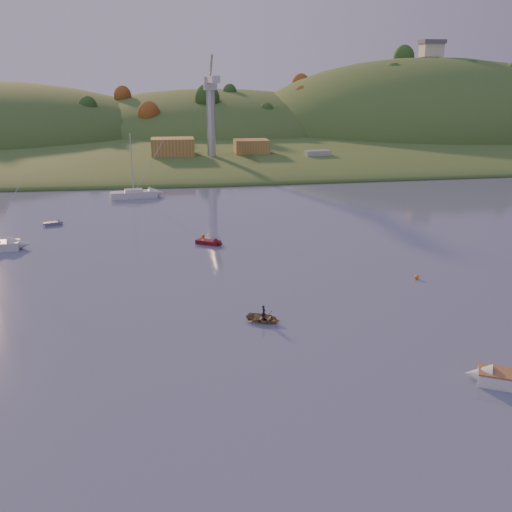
{
  "coord_description": "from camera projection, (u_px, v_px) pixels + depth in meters",
  "views": [
    {
      "loc": [
        -9.3,
        -29.58,
        22.28
      ],
      "look_at": [
        0.02,
        31.14,
        3.01
      ],
      "focal_mm": 40.0,
      "sensor_mm": 36.0,
      "label": 1
    }
  ],
  "objects": [
    {
      "name": "dock_crane",
      "position": [
        211.0,
        99.0,
        142.72
      ],
      "size": [
        3.2,
        28.0,
        20.3
      ],
      "color": "#B7B7BC",
      "rests_on": "wharf"
    },
    {
      "name": "grey_dinghy",
      "position": [
        56.0,
        223.0,
        90.36
      ],
      "size": [
        3.3,
        2.09,
        1.16
      ],
      "rotation": [
        0.0,
        0.0,
        0.33
      ],
      "color": "slate",
      "rests_on": "ground"
    },
    {
      "name": "shed_west",
      "position": [
        173.0,
        147.0,
        149.33
      ],
      "size": [
        11.0,
        8.0,
        4.8
      ],
      "primitive_type": "cube",
      "color": "olive",
      "rests_on": "wharf"
    },
    {
      "name": "red_tender",
      "position": [
        213.0,
        243.0,
        79.43
      ],
      "size": [
        4.12,
        3.29,
        1.36
      ],
      "rotation": [
        0.0,
        0.0,
        -0.56
      ],
      "color": "#540C14",
      "rests_on": "ground"
    },
    {
      "name": "paddler",
      "position": [
        264.0,
        315.0,
        54.29
      ],
      "size": [
        0.55,
        0.6,
        1.38
      ],
      "primitive_type": "imported",
      "rotation": [
        0.0,
        0.0,
        1.02
      ],
      "color": "black",
      "rests_on": "ground"
    },
    {
      "name": "sailboat_far",
      "position": [
        134.0,
        194.0,
        110.48
      ],
      "size": [
        9.23,
        4.15,
        12.35
      ],
      "rotation": [
        0.0,
        0.0,
        0.17
      ],
      "color": "silver",
      "rests_on": "ground"
    },
    {
      "name": "hillside_trees",
      "position": [
        193.0,
        141.0,
        210.4
      ],
      "size": [
        280.0,
        50.0,
        32.0
      ],
      "primitive_type": null,
      "color": "#203F16",
      "rests_on": "ground"
    },
    {
      "name": "hill_center",
      "position": [
        214.0,
        134.0,
        235.42
      ],
      "size": [
        140.0,
        120.0,
        36.0
      ],
      "primitive_type": "ellipsoid",
      "color": "#274B1E",
      "rests_on": "ground"
    },
    {
      "name": "work_vessel",
      "position": [
        317.0,
        160.0,
        151.09
      ],
      "size": [
        15.83,
        7.12,
        3.94
      ],
      "rotation": [
        0.0,
        0.0,
        0.11
      ],
      "color": "slate",
      "rests_on": "ground"
    },
    {
      "name": "buoy_1",
      "position": [
        417.0,
        277.0,
        65.92
      ],
      "size": [
        0.5,
        0.5,
        0.5
      ],
      "primitive_type": "sphere",
      "color": "orange",
      "rests_on": "ground"
    },
    {
      "name": "far_shore",
      "position": [
        188.0,
        130.0,
        252.84
      ],
      "size": [
        620.0,
        220.0,
        1.5
      ],
      "primitive_type": "cube",
      "color": "#274B1E",
      "rests_on": "ground"
    },
    {
      "name": "wharf",
      "position": [
        223.0,
        161.0,
        151.34
      ],
      "size": [
        42.0,
        16.0,
        2.4
      ],
      "primitive_type": "cube",
      "color": "slate",
      "rests_on": "ground"
    },
    {
      "name": "buoy_3",
      "position": [
        203.0,
        236.0,
        83.04
      ],
      "size": [
        0.5,
        0.5,
        0.5
      ],
      "primitive_type": "sphere",
      "color": "orange",
      "rests_on": "ground"
    },
    {
      "name": "hilltop_house",
      "position": [
        432.0,
        48.0,
        223.58
      ],
      "size": [
        9.0,
        7.0,
        6.45
      ],
      "color": "beige",
      "rests_on": "hill_right"
    },
    {
      "name": "canoe",
      "position": [
        264.0,
        318.0,
        54.4
      ],
      "size": [
        4.09,
        3.78,
        0.69
      ],
      "primitive_type": "imported",
      "rotation": [
        0.0,
        0.0,
        1.02
      ],
      "color": "olive",
      "rests_on": "ground"
    },
    {
      "name": "shore_slope",
      "position": [
        196.0,
        147.0,
        191.53
      ],
      "size": [
        640.0,
        150.0,
        7.0
      ],
      "primitive_type": "ellipsoid",
      "color": "#274B1E",
      "rests_on": "ground"
    },
    {
      "name": "fishing_boat",
      "position": [
        512.0,
        375.0,
        42.79
      ],
      "size": [
        6.67,
        4.88,
        4.15
      ],
      "rotation": [
        0.0,
        0.0,
        2.64
      ],
      "color": "silver",
      "rests_on": "ground"
    },
    {
      "name": "hill_right",
      "position": [
        424.0,
        134.0,
        233.58
      ],
      "size": [
        150.0,
        130.0,
        60.0
      ],
      "primitive_type": "ellipsoid",
      "color": "#274B1E",
      "rests_on": "ground"
    },
    {
      "name": "shed_east",
      "position": [
        251.0,
        147.0,
        153.43
      ],
      "size": [
        9.0,
        7.0,
        4.0
      ],
      "primitive_type": "cube",
      "color": "olive",
      "rests_on": "wharf"
    },
    {
      "name": "ground",
      "position": [
        331.0,
        447.0,
        35.91
      ],
      "size": [
        500.0,
        500.0,
        0.0
      ],
      "primitive_type": "plane",
      "color": "#3A425F",
      "rests_on": "ground"
    }
  ]
}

